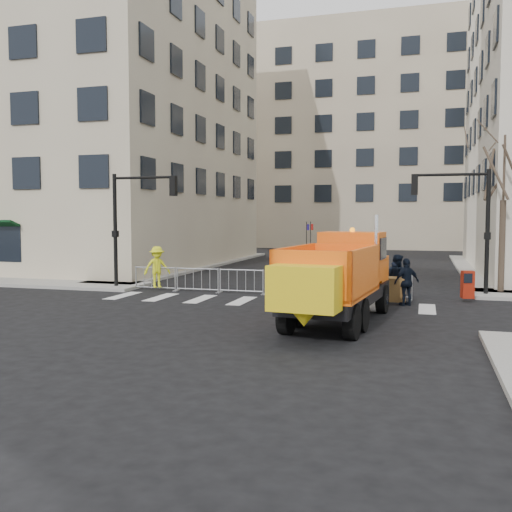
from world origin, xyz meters
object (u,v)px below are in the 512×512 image
(cop_b, at_px, (397,278))
(plow_truck, at_px, (338,276))
(newspaper_box, at_px, (468,285))
(cop_c, at_px, (407,282))
(worker, at_px, (157,267))
(cop_a, at_px, (394,281))

(cop_b, bearing_deg, plow_truck, 98.89)
(newspaper_box, bearing_deg, plow_truck, -139.00)
(cop_c, distance_m, worker, 11.23)
(cop_c, bearing_deg, cop_a, -96.51)
(plow_truck, relative_size, newspaper_box, 8.33)
(newspaper_box, bearing_deg, cop_b, -177.24)
(plow_truck, bearing_deg, worker, 63.87)
(cop_a, relative_size, cop_b, 0.86)
(cop_a, relative_size, newspaper_box, 1.50)
(cop_b, relative_size, newspaper_box, 1.74)
(plow_truck, relative_size, cop_c, 5.01)
(plow_truck, xyz_separation_m, cop_c, (1.99, 4.45, -0.63))
(plow_truck, height_order, cop_b, plow_truck)
(cop_b, distance_m, cop_c, 0.96)
(cop_b, bearing_deg, cop_a, 25.38)
(cop_c, xyz_separation_m, newspaper_box, (2.32, 1.69, -0.21))
(cop_a, bearing_deg, cop_c, 114.29)
(newspaper_box, bearing_deg, worker, 167.74)
(plow_truck, distance_m, worker, 10.82)
(worker, bearing_deg, cop_b, -44.35)
(plow_truck, height_order, cop_c, plow_truck)
(cop_c, height_order, newspaper_box, cop_c)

